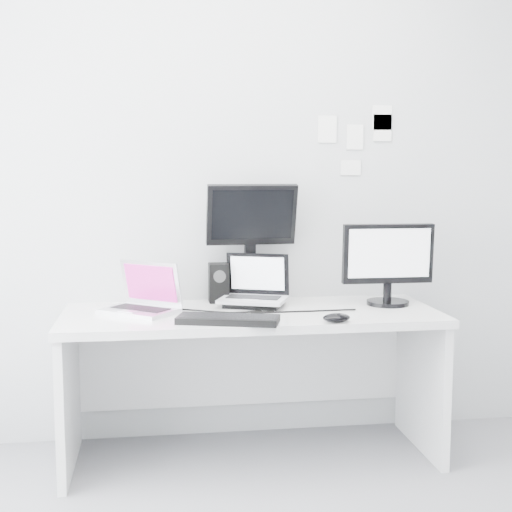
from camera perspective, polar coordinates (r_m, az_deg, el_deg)
The scene contains 14 objects.
back_wall at distance 3.68m, azimuth -1.14°, elevation 6.08°, with size 3.60×3.60×0.00m, color #B6B9BB.
desk at distance 3.49m, azimuth -0.38°, elevation -10.38°, with size 1.80×0.70×0.73m, color silver.
macbook at distance 3.37m, azimuth -9.51°, elevation -2.48°, with size 0.34×0.25×0.25m, color silver.
speaker at distance 3.62m, azimuth -3.03°, elevation -2.18°, with size 0.10×0.10×0.20m, color black.
dell_laptop at distance 3.49m, azimuth -0.25°, elevation -1.97°, with size 0.32×0.25×0.27m, color #ADAFB4.
rear_monitor at distance 3.61m, azimuth -0.41°, elevation 1.17°, with size 0.46×0.17×0.62m, color black.
samsung_monitor at distance 3.60m, azimuth 10.68°, elevation -0.56°, with size 0.46×0.21×0.42m, color black.
keyboard at distance 3.14m, azimuth -2.27°, elevation -5.16°, with size 0.45×0.16×0.03m, color black.
mouse at distance 3.17m, azimuth 6.52°, elevation -4.99°, with size 0.13×0.08×0.04m, color black.
wall_note_0 at distance 3.76m, azimuth 5.79°, elevation 10.18°, with size 0.10×0.00×0.14m, color white.
wall_note_1 at distance 3.80m, azimuth 8.01°, elevation 9.51°, with size 0.09×0.00×0.13m, color white.
wall_note_2 at distance 3.85m, azimuth 10.20°, elevation 10.18°, with size 0.10×0.00×0.14m, color white.
wall_note_3 at distance 3.79m, azimuth 7.67°, elevation 7.10°, with size 0.11×0.00×0.08m, color white.
wall_note_4 at distance 3.85m, azimuth 10.16°, elevation 10.96°, with size 0.11×0.00×0.13m, color white.
Camera 1 is at (-0.45, -2.05, 1.39)m, focal length 49.43 mm.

